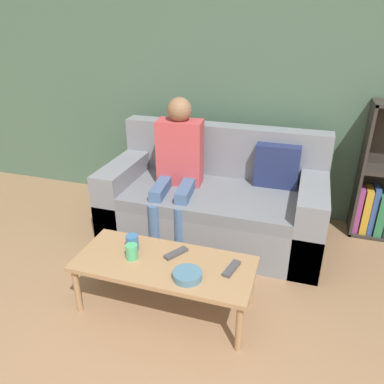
% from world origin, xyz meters
% --- Properties ---
extents(wall_back, '(12.00, 0.06, 2.60)m').
position_xyz_m(wall_back, '(0.00, 2.91, 1.30)').
color(wall_back, '#4C6B56').
rests_on(wall_back, ground_plane).
extents(couch, '(1.82, 0.89, 0.91)m').
position_xyz_m(couch, '(-0.12, 2.30, 0.30)').
color(couch, gray).
rests_on(couch, ground_plane).
extents(coffee_table, '(1.14, 0.49, 0.36)m').
position_xyz_m(coffee_table, '(-0.19, 1.29, 0.33)').
color(coffee_table, '#A87F56').
rests_on(coffee_table, ground_plane).
extents(person_adult, '(0.39, 0.64, 1.19)m').
position_xyz_m(person_adult, '(-0.42, 2.22, 0.69)').
color(person_adult, '#476693').
rests_on(person_adult, ground_plane).
extents(cup_near, '(0.08, 0.08, 0.10)m').
position_xyz_m(cup_near, '(-0.40, 1.27, 0.41)').
color(cup_near, '#4CB77A').
rests_on(cup_near, coffee_table).
extents(cup_far, '(0.08, 0.08, 0.10)m').
position_xyz_m(cup_far, '(-0.44, 1.37, 0.42)').
color(cup_far, '#3D70B2').
rests_on(cup_far, coffee_table).
extents(tv_remote_0, '(0.13, 0.17, 0.02)m').
position_xyz_m(tv_remote_0, '(-0.15, 1.39, 0.37)').
color(tv_remote_0, '#47474C').
rests_on(tv_remote_0, coffee_table).
extents(tv_remote_1, '(0.08, 0.18, 0.02)m').
position_xyz_m(tv_remote_1, '(0.23, 1.34, 0.37)').
color(tv_remote_1, '#47474C').
rests_on(tv_remote_1, coffee_table).
extents(snack_bowl, '(0.18, 0.18, 0.05)m').
position_xyz_m(snack_bowl, '(-0.00, 1.19, 0.39)').
color(snack_bowl, teal).
rests_on(snack_bowl, coffee_table).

